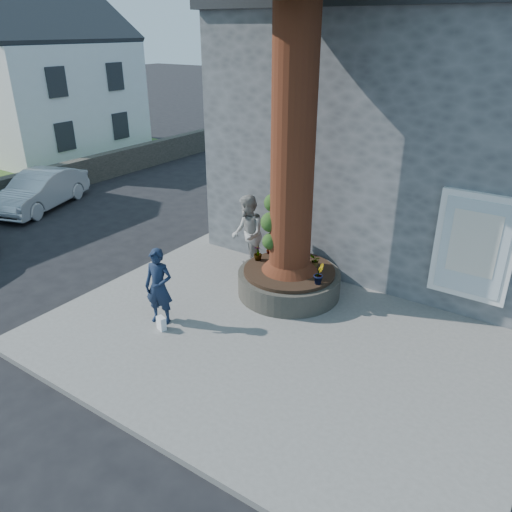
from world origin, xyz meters
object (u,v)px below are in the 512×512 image
Objects in this scene: planter at (289,281)px; car_silver at (40,190)px; a_board_sign at (23,196)px; man at (159,287)px; woman at (248,234)px.

car_silver reaches higher than planter.
a_board_sign is (-0.32, -0.48, -0.13)m from car_silver.
planter is 2.99m from man.
car_silver reaches higher than a_board_sign.
man is 2.94m from woman.
planter is 1.64m from woman.
car_silver is at bearing 176.41° from planter.
man is 1.61× the size of a_board_sign.
a_board_sign is at bearing 179.12° from planter.
man is (-1.54, -2.51, 0.51)m from planter.
man is 9.32m from a_board_sign.
planter is 10.17m from car_silver.
woman is 8.72m from car_silver.
man is 9.16m from car_silver.
planter is 0.60× the size of car_silver.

